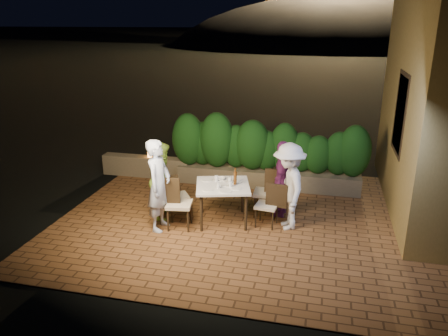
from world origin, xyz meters
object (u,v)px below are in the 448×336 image
(chair_right_front, at_px, (267,204))
(diner_blue, at_px, (159,185))
(chair_left_front, at_px, (179,203))
(dining_table, at_px, (223,203))
(chair_left_back, at_px, (178,195))
(diner_white, at_px, (289,187))
(chair_right_back, at_px, (265,192))
(diner_purple, at_px, (282,179))
(parapet_lamp, at_px, (150,154))
(bowl, at_px, (220,178))
(diner_green, at_px, (163,180))
(beer_bottle, at_px, (235,176))

(chair_right_front, distance_m, diner_blue, 2.02)
(chair_right_front, bearing_deg, chair_left_front, 23.03)
(dining_table, distance_m, chair_left_back, 0.92)
(chair_right_front, relative_size, diner_white, 0.53)
(chair_left_back, distance_m, chair_right_back, 1.72)
(chair_left_front, height_order, diner_purple, diner_purple)
(chair_left_front, relative_size, diner_purple, 0.64)
(diner_white, bearing_deg, parapet_lamp, -137.60)
(chair_left_back, relative_size, chair_right_front, 1.01)
(diner_purple, bearing_deg, chair_right_back, -73.00)
(bowl, bearing_deg, chair_right_back, 15.54)
(parapet_lamp, bearing_deg, chair_left_back, -55.04)
(dining_table, bearing_deg, chair_left_back, 177.13)
(chair_left_back, distance_m, diner_green, 0.42)
(chair_left_front, distance_m, diner_purple, 2.06)
(chair_right_back, xyz_separation_m, diner_purple, (0.31, 0.07, 0.28))
(chair_left_front, relative_size, chair_left_back, 1.13)
(dining_table, bearing_deg, diner_green, 179.92)
(dining_table, height_order, diner_white, diner_white)
(chair_right_back, xyz_separation_m, diner_white, (0.48, -0.47, 0.33))
(beer_bottle, height_order, chair_left_front, beer_bottle)
(chair_right_front, relative_size, diner_purple, 0.56)
(diner_blue, bearing_deg, dining_table, -59.55)
(chair_left_back, bearing_deg, parapet_lamp, 91.81)
(dining_table, height_order, chair_right_front, chair_right_front)
(dining_table, distance_m, diner_blue, 1.28)
(beer_bottle, distance_m, chair_right_back, 0.80)
(dining_table, bearing_deg, beer_bottle, 18.15)
(diner_blue, xyz_separation_m, diner_green, (-0.13, 0.55, -0.11))
(chair_left_back, height_order, chair_right_back, chair_right_back)
(chair_right_front, bearing_deg, diner_purple, -104.37)
(chair_left_front, relative_size, chair_right_back, 1.01)
(chair_left_back, bearing_deg, dining_table, -36.02)
(chair_right_front, bearing_deg, beer_bottle, 1.48)
(dining_table, distance_m, parapet_lamp, 3.12)
(bowl, height_order, chair_left_back, chair_left_back)
(diner_blue, bearing_deg, chair_left_front, -67.84)
(diner_green, bearing_deg, diner_blue, 176.89)
(chair_right_back, distance_m, diner_purple, 0.42)
(chair_left_back, height_order, diner_blue, diner_blue)
(chair_left_front, distance_m, diner_blue, 0.51)
(chair_left_front, bearing_deg, chair_left_back, 103.92)
(beer_bottle, relative_size, chair_left_back, 0.37)
(parapet_lamp, bearing_deg, diner_white, -29.76)
(dining_table, bearing_deg, parapet_lamp, 138.49)
(diner_blue, bearing_deg, parapet_lamp, 28.83)
(bowl, relative_size, chair_right_back, 0.19)
(bowl, xyz_separation_m, chair_right_back, (0.86, 0.24, -0.29))
(dining_table, xyz_separation_m, parapet_lamp, (-2.33, 2.06, 0.20))
(chair_left_back, bearing_deg, chair_right_back, -17.79)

